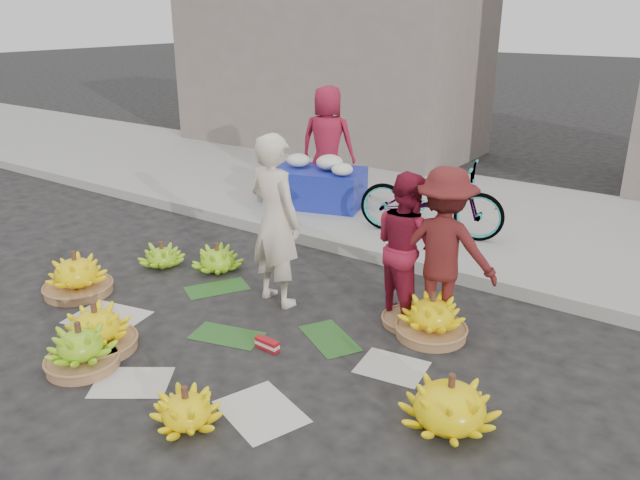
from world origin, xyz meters
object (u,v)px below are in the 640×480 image
Objects in this scene: vendor_cream at (275,221)px; flower_table at (319,185)px; banana_bunch_4 at (450,404)px; bicycle at (431,198)px; banana_bunch_0 at (76,275)px.

flower_table is (-1.35, 2.65, -0.44)m from vendor_cream.
banana_bunch_4 is 3.79m from bicycle.
banana_bunch_4 is 5.10m from flower_table.
bicycle is at bearing 55.88° from banana_bunch_0.
bicycle is at bearing -93.05° from vendor_cream.
banana_bunch_4 is 0.45× the size of vendor_cream.
banana_bunch_0 is 0.42× the size of vendor_cream.
banana_bunch_0 is 2.22m from vendor_cream.
vendor_cream is 3.00m from flower_table.
banana_bunch_4 is at bearing -61.03° from flower_table.
flower_table reaches higher than banana_bunch_4.
banana_bunch_4 is 2.56m from vendor_cream.
vendor_cream is 0.96× the size of bicycle.
banana_bunch_0 is at bearing -177.85° from banana_bunch_4.
flower_table is at bearing 135.73° from banana_bunch_4.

